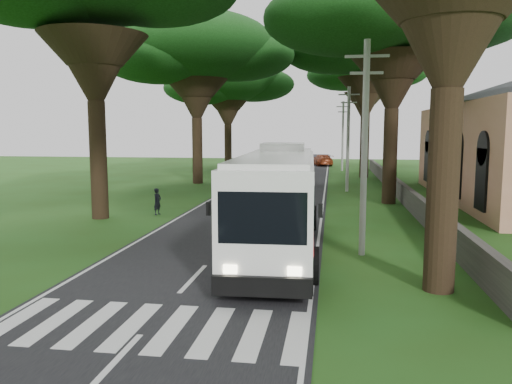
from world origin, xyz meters
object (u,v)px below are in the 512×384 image
Objects in this scene: pole_near at (365,145)px; pedestrian at (157,202)px; pole_mid at (348,137)px; pole_far at (343,135)px; coach_bus at (278,198)px; distant_car_a at (278,166)px; distant_car_b at (277,160)px; distant_car_c at (322,160)px.

pedestrian is (-10.83, 7.52, -3.43)m from pole_near.
pole_near is 5.34× the size of pedestrian.
pole_far is (0.00, 20.00, 0.00)m from pole_mid.
pole_near is 3.89m from coach_bus.
coach_bus reaches higher than distant_car_a.
distant_car_a is at bearing 112.88° from pole_mid.
distant_car_a is at bearing 93.83° from coach_bus.
coach_bus is at bearing -94.68° from pole_far.
distant_car_a reaches higher than distant_car_b.
pole_mid is at bearing 78.30° from coach_bus.
coach_bus is 3.19× the size of distant_car_a.
pole_mid is at bearing 90.00° from pole_near.
pole_mid is at bearing -22.64° from pedestrian.
pole_mid reaches higher than distant_car_c.
pole_far is 5.34× the size of pedestrian.
coach_bus reaches higher than distant_car_b.
pedestrian reaches higher than distant_car_b.
pedestrian is (-8.33, -40.52, -0.01)m from distant_car_c.
pole_near is at bearing -92.19° from distant_car_b.
pole_mid is at bearing -90.00° from pole_far.
pedestrian is (-2.33, -39.67, 0.04)m from distant_car_b.
distant_car_b is 2.74× the size of pedestrian.
pedestrian is at bearing -130.94° from pole_mid.
distant_car_b is at bearing 94.07° from coach_bus.
distant_car_b is at bearing 100.21° from pole_near.
pole_near is 48.08m from distant_car_b.
coach_bus is at bearing -96.00° from distant_car_b.
coach_bus is at bearing -115.13° from pedestrian.
pole_mid is (0.00, 20.00, 0.00)m from pole_near.
pole_mid is 18.85m from distant_car_a.
pedestrian is at bearing 80.51° from distant_car_a.
pole_far is 1.95× the size of distant_car_b.
coach_bus is 3.19× the size of distant_car_b.
pedestrian is at bearing 145.21° from pole_near.
pole_near is at bearing 77.36° from distant_car_c.
pole_near is 1.95× the size of distant_car_b.
distant_car_c is (-2.50, 8.04, -3.42)m from pole_far.
pole_near reaches higher than distant_car_a.
pole_near is 40.00m from pole_far.
pole_far is at bearing 82.99° from coach_bus.
coach_bus reaches higher than distant_car_c.
distant_car_c is (0.74, 47.70, -1.30)m from coach_bus.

